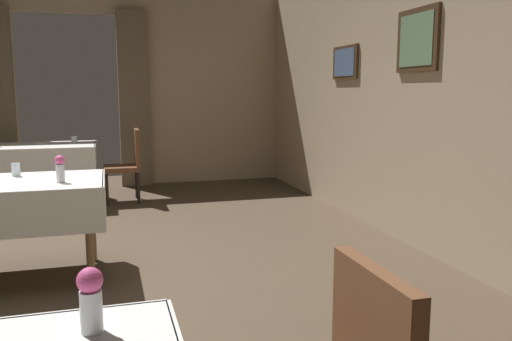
{
  "coord_description": "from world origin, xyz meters",
  "views": [
    {
      "loc": [
        0.51,
        -3.8,
        1.4
      ],
      "look_at": [
        1.63,
        0.04,
        0.78
      ],
      "focal_mm": 36.16,
      "sensor_mm": 36.0,
      "label": 1
    }
  ],
  "objects_px": {
    "chair_far_right": "(128,162)",
    "flower_vase_mid": "(60,168)",
    "dining_table_far": "(38,153)",
    "glass_far_c": "(74,139)",
    "glass_mid_c": "(16,170)",
    "flower_vase_near": "(91,298)",
    "plate_far_a": "(41,142)"
  },
  "relations": [
    {
      "from": "chair_far_right",
      "to": "flower_vase_mid",
      "type": "bearing_deg",
      "value": -101.64
    },
    {
      "from": "glass_far_c",
      "to": "chair_far_right",
      "type": "bearing_deg",
      "value": -20.64
    },
    {
      "from": "chair_far_right",
      "to": "glass_mid_c",
      "type": "distance_m",
      "value": 2.59
    },
    {
      "from": "chair_far_right",
      "to": "flower_vase_mid",
      "type": "distance_m",
      "value": 2.87
    },
    {
      "from": "dining_table_far",
      "to": "glass_mid_c",
      "type": "relative_size",
      "value": 13.31
    },
    {
      "from": "glass_mid_c",
      "to": "glass_far_c",
      "type": "distance_m",
      "value": 2.66
    },
    {
      "from": "dining_table_far",
      "to": "chair_far_right",
      "type": "height_order",
      "value": "chair_far_right"
    },
    {
      "from": "plate_far_a",
      "to": "glass_far_c",
      "type": "height_order",
      "value": "glass_far_c"
    },
    {
      "from": "flower_vase_near",
      "to": "glass_far_c",
      "type": "height_order",
      "value": "flower_vase_near"
    },
    {
      "from": "chair_far_right",
      "to": "glass_far_c",
      "type": "height_order",
      "value": "chair_far_right"
    },
    {
      "from": "flower_vase_near",
      "to": "glass_mid_c",
      "type": "xyz_separation_m",
      "value": [
        -0.62,
        2.89,
        -0.05
      ]
    },
    {
      "from": "flower_vase_near",
      "to": "plate_far_a",
      "type": "distance_m",
      "value": 5.71
    },
    {
      "from": "glass_far_c",
      "to": "glass_mid_c",
      "type": "bearing_deg",
      "value": -96.11
    },
    {
      "from": "flower_vase_mid",
      "to": "flower_vase_near",
      "type": "bearing_deg",
      "value": -83.82
    },
    {
      "from": "chair_far_right",
      "to": "flower_vase_mid",
      "type": "xyz_separation_m",
      "value": [
        -0.58,
        -2.79,
        0.34
      ]
    },
    {
      "from": "dining_table_far",
      "to": "flower_vase_mid",
      "type": "xyz_separation_m",
      "value": [
        0.49,
        -2.9,
        0.2
      ]
    },
    {
      "from": "glass_mid_c",
      "to": "dining_table_far",
      "type": "bearing_deg",
      "value": 93.14
    },
    {
      "from": "dining_table_far",
      "to": "flower_vase_mid",
      "type": "height_order",
      "value": "flower_vase_mid"
    },
    {
      "from": "chair_far_right",
      "to": "plate_far_a",
      "type": "xyz_separation_m",
      "value": [
        -1.05,
        0.36,
        0.24
      ]
    },
    {
      "from": "flower_vase_mid",
      "to": "glass_far_c",
      "type": "xyz_separation_m",
      "value": [
        -0.07,
        3.04,
        -0.06
      ]
    },
    {
      "from": "dining_table_far",
      "to": "glass_far_c",
      "type": "bearing_deg",
      "value": 18.14
    },
    {
      "from": "dining_table_far",
      "to": "flower_vase_near",
      "type": "distance_m",
      "value": 5.46
    },
    {
      "from": "flower_vase_mid",
      "to": "plate_far_a",
      "type": "bearing_deg",
      "value": 98.56
    },
    {
      "from": "flower_vase_mid",
      "to": "glass_mid_c",
      "type": "height_order",
      "value": "flower_vase_mid"
    },
    {
      "from": "chair_far_right",
      "to": "glass_mid_c",
      "type": "bearing_deg",
      "value": -111.11
    },
    {
      "from": "chair_far_right",
      "to": "glass_mid_c",
      "type": "relative_size",
      "value": 9.08
    },
    {
      "from": "glass_mid_c",
      "to": "flower_vase_near",
      "type": "bearing_deg",
      "value": -77.82
    },
    {
      "from": "flower_vase_near",
      "to": "flower_vase_mid",
      "type": "relative_size",
      "value": 0.93
    },
    {
      "from": "dining_table_far",
      "to": "chair_far_right",
      "type": "distance_m",
      "value": 1.08
    },
    {
      "from": "flower_vase_mid",
      "to": "dining_table_far",
      "type": "bearing_deg",
      "value": 99.61
    },
    {
      "from": "flower_vase_near",
      "to": "plate_far_a",
      "type": "height_order",
      "value": "flower_vase_near"
    },
    {
      "from": "plate_far_a",
      "to": "glass_far_c",
      "type": "xyz_separation_m",
      "value": [
        0.41,
        -0.12,
        0.04
      ]
    }
  ]
}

